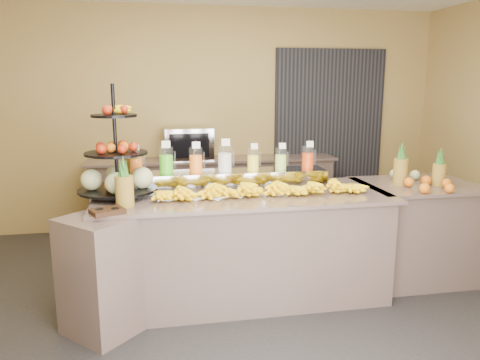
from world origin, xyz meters
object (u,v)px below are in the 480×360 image
object	(u,v)px
banana_heap	(260,187)
right_fruit_pile	(423,179)
oven_warmer	(188,143)
fruit_stand	(122,168)
condiment_caddy	(107,211)
pitcher_tray	(225,179)

from	to	relation	value
banana_heap	right_fruit_pile	world-z (taller)	right_fruit_pile
banana_heap	oven_warmer	xyz separation A→B (m)	(-0.45, 2.01, 0.13)
fruit_stand	oven_warmer	size ratio (longest dim) A/B	1.58
condiment_caddy	right_fruit_pile	distance (m)	2.77
banana_heap	oven_warmer	distance (m)	2.07
pitcher_tray	fruit_stand	bearing A→B (deg)	-170.69
pitcher_tray	oven_warmer	distance (m)	1.69
banana_heap	right_fruit_pile	xyz separation A→B (m)	(1.52, 0.01, 0.01)
fruit_stand	right_fruit_pile	size ratio (longest dim) A/B	2.02
banana_heap	right_fruit_pile	distance (m)	1.52
banana_heap	oven_warmer	world-z (taller)	oven_warmer
fruit_stand	pitcher_tray	bearing A→B (deg)	13.52
pitcher_tray	right_fruit_pile	world-z (taller)	right_fruit_pile
oven_warmer	right_fruit_pile	bearing A→B (deg)	-47.86
pitcher_tray	oven_warmer	bearing A→B (deg)	96.84
fruit_stand	right_fruit_pile	bearing A→B (deg)	0.24
right_fruit_pile	oven_warmer	distance (m)	2.81
condiment_caddy	right_fruit_pile	bearing A→B (deg)	7.67
condiment_caddy	pitcher_tray	bearing A→B (deg)	35.70
pitcher_tray	condiment_caddy	xyz separation A→B (m)	(-0.97, -0.70, -0.06)
fruit_stand	condiment_caddy	bearing A→B (deg)	-94.64
banana_heap	pitcher_tray	bearing A→B (deg)	125.79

